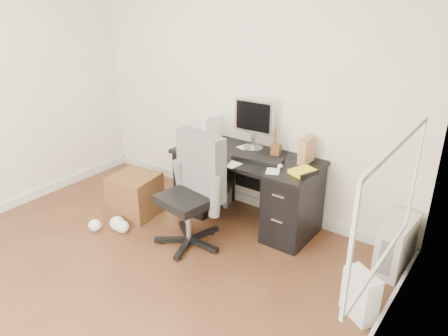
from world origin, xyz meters
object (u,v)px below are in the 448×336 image
at_px(keyboard, 258,159).
at_px(pc_tower, 396,245).
at_px(desk, 246,186).
at_px(office_chair, 188,193).
at_px(wicker_basket, 135,195).
at_px(lcd_monitor, 254,124).

xyz_separation_m(keyboard, pc_tower, (1.39, 0.10, -0.52)).
height_order(keyboard, pc_tower, keyboard).
xyz_separation_m(desk, office_chair, (-0.19, -0.70, 0.15)).
bearing_deg(wicker_basket, pc_tower, 14.08).
relative_size(pc_tower, wicker_basket, 1.07).
height_order(keyboard, wicker_basket, keyboard).
distance_m(keyboard, wicker_basket, 1.43).
xyz_separation_m(desk, keyboard, (0.16, -0.05, 0.36)).
xyz_separation_m(lcd_monitor, office_chair, (-0.15, -0.88, -0.47)).
relative_size(office_chair, wicker_basket, 2.40).
distance_m(keyboard, pc_tower, 1.48).
distance_m(lcd_monitor, office_chair, 1.02).
bearing_deg(lcd_monitor, pc_tower, -9.44).
xyz_separation_m(lcd_monitor, pc_tower, (1.58, -0.13, -0.78)).
distance_m(keyboard, office_chair, 0.78).
bearing_deg(office_chair, lcd_monitor, 89.17).
distance_m(pc_tower, wicker_basket, 2.67).
distance_m(desk, keyboard, 0.40).
relative_size(desk, pc_tower, 3.06).
height_order(pc_tower, wicker_basket, pc_tower).
bearing_deg(pc_tower, desk, -174.85).
relative_size(desk, keyboard, 3.00).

